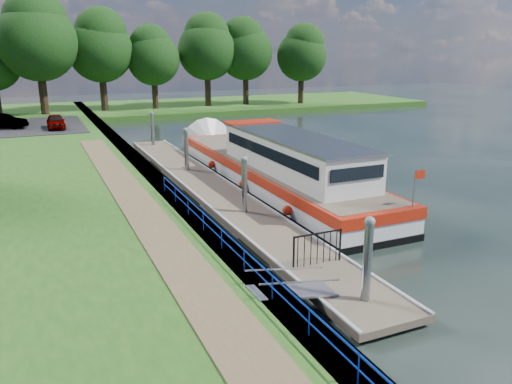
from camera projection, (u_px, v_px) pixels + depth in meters
name	position (u px, v px, depth m)	size (l,w,h in m)	color
ground	(354.00, 304.00, 15.03)	(160.00, 160.00, 0.00)	black
bank_edge	(155.00, 184.00, 27.09)	(1.10, 90.00, 0.78)	#473D2D
far_bank	(200.00, 106.00, 65.31)	(60.00, 18.00, 0.60)	#245117
footpath	(149.00, 220.00, 20.11)	(1.60, 40.00, 0.05)	brown
blue_fence	(232.00, 244.00, 16.23)	(0.04, 18.04, 0.72)	#0C2DBF
pontoon	(212.00, 191.00, 26.39)	(2.50, 30.00, 0.56)	brown
mooring_piles	(211.00, 171.00, 26.09)	(0.30, 27.30, 3.55)	gray
gangway	(292.00, 290.00, 14.57)	(2.58, 1.00, 0.92)	#A5A8AD
gate_panel	(318.00, 244.00, 16.65)	(1.85, 0.05, 1.15)	black
barge	(268.00, 166.00, 28.10)	(4.36, 21.15, 4.78)	black
horizon_trees	(89.00, 45.00, 54.95)	(54.38, 10.03, 12.87)	#332316
car_a	(56.00, 121.00, 43.09)	(1.45, 3.60, 1.23)	#999999
car_b	(3.00, 121.00, 42.97)	(1.33, 3.81, 1.26)	#999999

